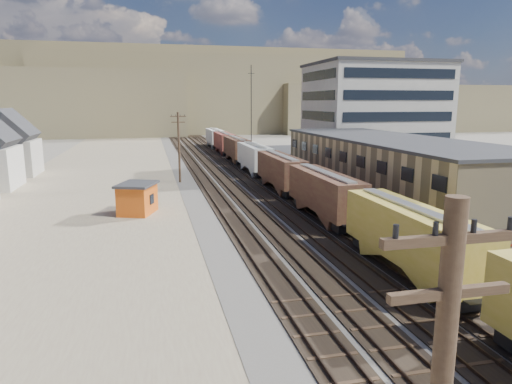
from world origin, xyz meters
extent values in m
plane|color=#6B6356|center=(0.00, 0.00, 0.00)|extent=(300.00, 300.00, 0.00)
cube|color=#4C4742|center=(0.00, 50.00, 0.03)|extent=(18.00, 200.00, 0.06)
cube|color=#826D59|center=(-20.00, 40.00, 0.01)|extent=(24.00, 180.00, 0.03)
cube|color=#232326|center=(22.00, 35.00, 0.02)|extent=(26.00, 120.00, 0.04)
cube|color=black|center=(-5.00, 50.00, 0.10)|extent=(2.60, 200.00, 0.08)
cube|color=#38281E|center=(-5.72, 50.00, 0.22)|extent=(0.08, 200.00, 0.16)
cube|color=#38281E|center=(-4.28, 50.00, 0.22)|extent=(0.08, 200.00, 0.16)
cube|color=black|center=(-2.00, 50.00, 0.10)|extent=(2.60, 200.00, 0.08)
cube|color=#38281E|center=(-2.72, 50.00, 0.22)|extent=(0.08, 200.00, 0.16)
cube|color=#38281E|center=(-1.28, 50.00, 0.22)|extent=(0.08, 200.00, 0.16)
cube|color=black|center=(1.00, 50.00, 0.10)|extent=(2.60, 200.00, 0.08)
cube|color=#38281E|center=(0.28, 50.00, 0.22)|extent=(0.08, 200.00, 0.16)
cube|color=#38281E|center=(1.72, 50.00, 0.22)|extent=(0.08, 200.00, 0.16)
cube|color=black|center=(3.80, 50.00, 0.10)|extent=(2.60, 200.00, 0.08)
cube|color=#38281E|center=(3.08, 50.00, 0.22)|extent=(0.08, 200.00, 0.16)
cube|color=#38281E|center=(4.52, 50.00, 0.22)|extent=(0.08, 200.00, 0.16)
cube|color=black|center=(3.80, -2.80, 0.75)|extent=(2.20, 2.20, 0.90)
cube|color=black|center=(3.80, 7.35, 0.75)|extent=(2.20, 2.20, 0.90)
cube|color=#A7922C|center=(3.80, 2.27, 2.90)|extent=(3.00, 13.34, 3.40)
cube|color=#B7B7B2|center=(3.80, 2.27, 4.68)|extent=(0.90, 12.32, 0.16)
cube|color=black|center=(3.80, 12.40, 0.75)|extent=(2.20, 2.20, 0.90)
cube|color=black|center=(3.80, 22.55, 0.75)|extent=(2.20, 2.20, 0.90)
cube|color=#44231D|center=(3.80, 17.47, 2.90)|extent=(3.00, 13.34, 3.40)
cube|color=#B7B7B2|center=(3.80, 17.47, 4.68)|extent=(0.90, 12.32, 0.16)
cube|color=black|center=(3.80, 27.60, 0.75)|extent=(2.20, 2.20, 0.90)
cube|color=black|center=(3.80, 37.75, 0.75)|extent=(2.20, 2.20, 0.90)
cube|color=#44231D|center=(3.80, 32.67, 2.90)|extent=(3.00, 13.34, 3.40)
cube|color=#B7B7B2|center=(3.80, 32.67, 4.68)|extent=(0.90, 12.33, 0.16)
cube|color=black|center=(3.80, 42.80, 0.75)|extent=(2.20, 2.20, 0.90)
cube|color=black|center=(3.80, 52.95, 0.75)|extent=(2.20, 2.20, 0.90)
cube|color=silver|center=(3.80, 47.87, 2.90)|extent=(3.00, 13.34, 3.40)
cube|color=#B7B7B2|center=(3.80, 47.87, 4.68)|extent=(0.90, 12.33, 0.16)
cube|color=black|center=(3.80, 58.00, 0.75)|extent=(2.20, 2.20, 0.90)
cube|color=black|center=(3.80, 68.15, 0.75)|extent=(2.20, 2.20, 0.90)
cube|color=#44231D|center=(3.80, 63.07, 2.90)|extent=(3.00, 13.34, 3.40)
cube|color=#B7B7B2|center=(3.80, 63.07, 4.68)|extent=(0.90, 12.32, 0.16)
cube|color=black|center=(3.80, 73.20, 0.75)|extent=(2.20, 2.20, 0.90)
cube|color=black|center=(3.80, 83.35, 0.75)|extent=(2.20, 2.20, 0.90)
cube|color=maroon|center=(3.80, 78.27, 2.90)|extent=(3.00, 13.34, 3.40)
cube|color=#B7B7B2|center=(3.80, 78.27, 4.68)|extent=(0.90, 12.32, 0.16)
cube|color=black|center=(3.80, 88.40, 0.75)|extent=(2.20, 2.20, 0.90)
cube|color=black|center=(3.80, 98.55, 0.75)|extent=(2.20, 2.20, 0.90)
cube|color=silver|center=(3.80, 93.47, 2.90)|extent=(3.00, 13.34, 3.40)
cube|color=#B7B7B2|center=(3.80, 93.47, 4.68)|extent=(0.90, 12.32, 0.16)
cube|color=tan|center=(15.00, 25.00, 3.50)|extent=(12.00, 40.00, 7.00)
cube|color=#2D2D30|center=(15.00, 25.00, 7.10)|extent=(12.40, 40.40, 0.30)
cube|color=black|center=(8.95, 25.00, 2.20)|extent=(0.12, 36.00, 1.20)
cube|color=black|center=(8.95, 25.00, 5.20)|extent=(0.12, 36.00, 1.20)
cube|color=#9E998E|center=(28.00, 55.00, 9.00)|extent=(22.00, 18.00, 18.00)
cube|color=#2D2D30|center=(28.00, 55.00, 18.20)|extent=(22.60, 18.60, 0.50)
cube|color=black|center=(16.95, 55.00, 9.00)|extent=(0.12, 16.00, 16.00)
cube|color=black|center=(28.00, 45.95, 9.00)|extent=(20.00, 0.12, 16.00)
cube|color=#382619|center=(-8.50, -18.00, 9.40)|extent=(2.20, 0.14, 0.14)
cube|color=#382619|center=(-8.50, -18.00, 8.60)|extent=(1.90, 0.14, 0.14)
cylinder|color=black|center=(-7.90, -18.00, 9.55)|extent=(0.08, 0.08, 0.22)
cylinder|color=#382619|center=(-8.50, 42.00, 5.00)|extent=(0.32, 0.32, 10.00)
cube|color=#382619|center=(-8.50, 42.00, 9.40)|extent=(2.20, 0.14, 0.14)
cube|color=#382619|center=(-8.50, 42.00, 8.60)|extent=(1.90, 0.14, 0.14)
cylinder|color=black|center=(-7.90, 42.00, 9.55)|extent=(0.08, 0.08, 0.22)
cylinder|color=black|center=(6.00, 60.00, 9.00)|extent=(0.16, 0.16, 18.00)
cube|color=black|center=(6.00, 60.00, 16.50)|extent=(1.20, 0.08, 0.08)
cube|color=#9E998E|center=(-34.00, 55.00, 2.75)|extent=(8.00, 8.00, 5.50)
cube|color=#2D2D30|center=(-34.00, 55.00, 6.40)|extent=(8.15, 8.16, 8.15)
cube|color=brown|center=(-60.00, 150.00, 11.00)|extent=(120.00, 40.00, 22.00)
cube|color=brown|center=(20.00, 160.00, 14.00)|extent=(140.00, 45.00, 28.00)
cube|color=brown|center=(90.00, 150.00, 9.00)|extent=(110.00, 38.00, 18.00)
cube|color=brown|center=(-10.00, 180.00, 16.00)|extent=(200.00, 60.00, 32.00)
cube|color=#C45012|center=(-14.01, 24.11, 1.49)|extent=(4.17, 4.76, 2.98)
cube|color=#2D2D30|center=(-14.01, 24.11, 3.08)|extent=(4.68, 5.27, 0.25)
cube|color=black|center=(-12.56, 23.58, 1.59)|extent=(0.44, 0.97, 0.99)
imported|color=#A61B0F|center=(13.72, 7.17, 0.79)|extent=(2.30, 4.79, 1.58)
imported|color=navy|center=(28.35, 50.09, 0.76)|extent=(6.00, 4.81, 1.52)
imported|color=silver|center=(25.61, 55.55, 0.70)|extent=(2.28, 4.29, 1.39)
camera|label=1|loc=(-12.55, -23.28, 11.25)|focal=32.00mm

